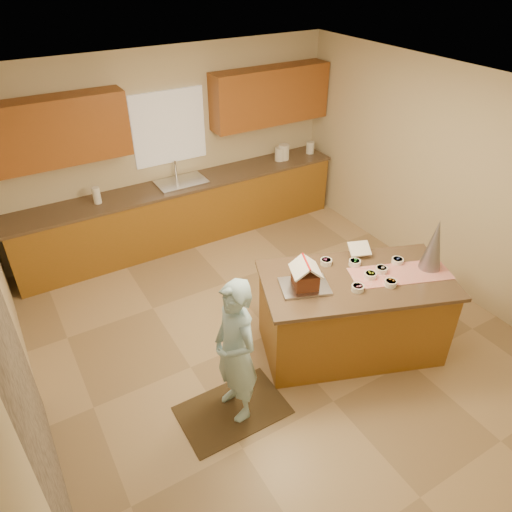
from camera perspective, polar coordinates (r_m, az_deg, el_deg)
name	(u,v)px	position (r m, az deg, el deg)	size (l,w,h in m)	color
floor	(272,333)	(5.62, 1.94, -9.21)	(5.50, 5.50, 0.00)	tan
ceiling	(278,97)	(4.27, 2.66, 18.40)	(5.50, 5.50, 0.00)	silver
wall_back	(170,148)	(7.04, -10.18, 12.60)	(5.50, 5.50, 0.00)	beige
wall_left	(5,318)	(4.25, -27.72, -6.53)	(5.50, 5.50, 0.00)	beige
wall_right	(446,180)	(6.37, 21.76, 8.40)	(5.50, 5.50, 0.00)	beige
stone_accent	(29,395)	(3.70, -25.48, -14.77)	(2.50, 2.50, 0.00)	gray
window_curtain	(169,128)	(6.91, -10.34, 14.84)	(1.05, 0.03, 1.00)	white
back_counter_base	(184,213)	(7.16, -8.56, 5.09)	(4.80, 0.60, 0.88)	brown
back_counter_top	(182,185)	(6.96, -8.88, 8.42)	(4.85, 0.63, 0.04)	brown
upper_cabinet_left	(49,132)	(6.35, -23.42, 13.37)	(1.85, 0.35, 0.80)	#9F5122
upper_cabinet_right	(270,96)	(7.37, 1.72, 18.55)	(1.85, 0.35, 0.80)	#9F5122
sink	(182,185)	(6.96, -8.87, 8.34)	(0.70, 0.45, 0.12)	silver
faucet	(176,170)	(7.04, -9.58, 10.12)	(0.03, 0.03, 0.28)	silver
island_base	(352,316)	(5.26, 11.37, -6.98)	(1.85, 0.93, 0.91)	brown
island_top	(357,280)	(4.97, 11.97, -2.82)	(1.94, 1.01, 0.04)	brown
table_runner	(400,274)	(5.13, 16.84, -2.01)	(1.03, 0.37, 0.01)	red
baking_tray	(305,286)	(4.75, 5.82, -3.61)	(0.47, 0.35, 0.03)	silver
cookbook	(359,249)	(5.26, 12.24, 0.86)	(0.23, 0.02, 0.19)	white
tinsel_tree	(434,245)	(5.17, 20.51, 1.26)	(0.23, 0.23, 0.57)	#B5B4C0
rug	(233,410)	(4.88, -2.79, -17.87)	(1.01, 0.66, 0.01)	black
boy	(235,352)	(4.33, -2.47, -11.40)	(0.55, 0.36, 1.50)	#A7D8EE
canister_a	(279,154)	(7.61, 2.82, 12.05)	(0.15, 0.15, 0.20)	white
canister_b	(284,152)	(7.65, 3.35, 12.29)	(0.17, 0.17, 0.24)	white
canister_c	(310,148)	(7.94, 6.48, 12.73)	(0.13, 0.13, 0.18)	white
paper_towel	(97,195)	(6.61, -18.48, 6.88)	(0.10, 0.10, 0.22)	white
gingerbread_house	(305,276)	(4.67, 5.90, -2.43)	(0.37, 0.37, 0.29)	#572716
candy_bowls	(368,271)	(5.03, 13.24, -1.80)	(0.80, 0.75, 0.06)	#2E47AD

